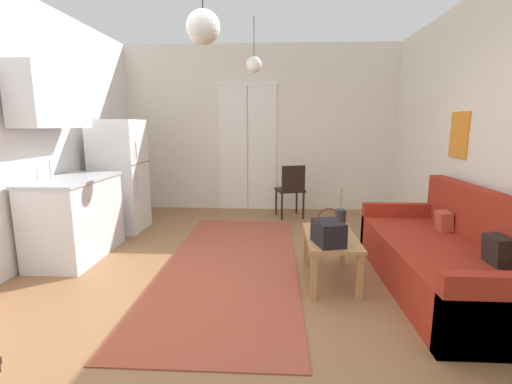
# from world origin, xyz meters

# --- Properties ---
(ground_plane) EXTENTS (5.26, 7.36, 0.10)m
(ground_plane) POSITION_xyz_m (0.00, 0.00, -0.05)
(ground_plane) COLOR #8E603D
(wall_back) EXTENTS (4.86, 0.13, 2.84)m
(wall_back) POSITION_xyz_m (-0.01, 3.43, 1.41)
(wall_back) COLOR silver
(wall_back) RESTS_ON ground_plane
(area_rug) EXTENTS (1.42, 3.51, 0.01)m
(area_rug) POSITION_xyz_m (-0.20, 0.72, 0.01)
(area_rug) COLOR #9E4733
(area_rug) RESTS_ON ground_plane
(couch) EXTENTS (0.91, 2.17, 0.92)m
(couch) POSITION_xyz_m (1.88, 0.23, 0.28)
(couch) COLOR maroon
(couch) RESTS_ON ground_plane
(coffee_table) EXTENTS (0.47, 0.90, 0.45)m
(coffee_table) POSITION_xyz_m (0.82, 0.37, 0.39)
(coffee_table) COLOR #B27F4C
(coffee_table) RESTS_ON ground_plane
(bamboo_vase) EXTENTS (0.11, 0.11, 0.46)m
(bamboo_vase) POSITION_xyz_m (0.92, 0.46, 0.57)
(bamboo_vase) COLOR #2D2D33
(bamboo_vase) RESTS_ON coffee_table
(handbag) EXTENTS (0.29, 0.36, 0.33)m
(handbag) POSITION_xyz_m (0.76, 0.11, 0.56)
(handbag) COLOR black
(handbag) RESTS_ON coffee_table
(refrigerator) EXTENTS (0.65, 0.66, 1.57)m
(refrigerator) POSITION_xyz_m (-1.92, 1.96, 0.78)
(refrigerator) COLOR white
(refrigerator) RESTS_ON ground_plane
(kitchen_counter) EXTENTS (0.64, 1.17, 2.11)m
(kitchen_counter) POSITION_xyz_m (-2.02, 0.86, 0.79)
(kitchen_counter) COLOR silver
(kitchen_counter) RESTS_ON ground_plane
(accent_chair) EXTENTS (0.51, 0.50, 0.87)m
(accent_chair) POSITION_xyz_m (0.54, 2.76, 0.50)
(accent_chair) COLOR black
(accent_chair) RESTS_ON ground_plane
(pendant_lamp_near) EXTENTS (0.21, 0.21, 0.87)m
(pendant_lamp_near) POSITION_xyz_m (-0.16, -0.68, 2.08)
(pendant_lamp_near) COLOR black
(pendant_lamp_far) EXTENTS (0.20, 0.20, 0.69)m
(pendant_lamp_far) POSITION_xyz_m (-0.01, 1.84, 2.26)
(pendant_lamp_far) COLOR black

